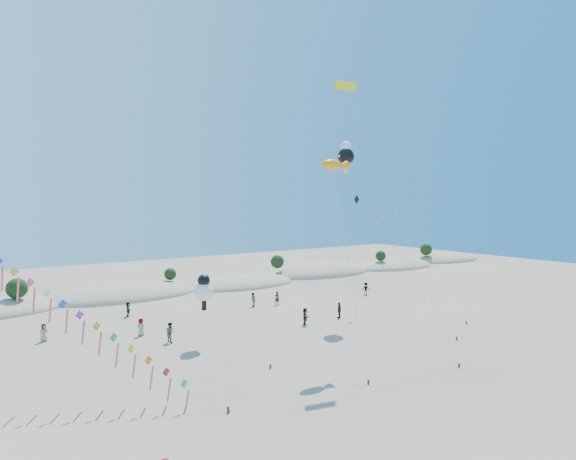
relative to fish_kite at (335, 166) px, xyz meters
The scene contains 8 objects.
ground 22.15m from the fish_kite, 119.24° to the right, with size 160.00×160.00×0.00m, color #7F6C58.
dune_ridge 34.74m from the fish_kite, 102.87° to the left, with size 145.30×11.49×5.57m.
fish_kite is the anchor object (origin of this frame).
cartoon_kite_low 14.77m from the fish_kite, 143.61° to the left, with size 2.17×8.88×5.86m.
cartoon_kite_high 13.03m from the fish_kite, 44.31° to the left, with size 2.00×14.86×18.30m.
parafoil_kite 6.48m from the fish_kite, 19.13° to the left, with size 2.96×10.70×21.89m.
dark_kite 15.51m from the fish_kite, 27.05° to the left, with size 3.67×12.36×12.60m.
beachgoers 18.77m from the fish_kite, 99.42° to the left, with size 37.84×14.54×1.69m.
Camera 1 is at (-17.35, -15.45, 11.84)m, focal length 30.00 mm.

